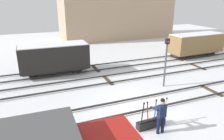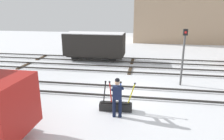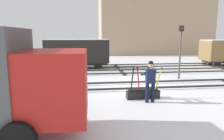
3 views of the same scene
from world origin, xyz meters
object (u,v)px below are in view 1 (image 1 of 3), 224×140
(rail_worker, at_px, (161,113))
(freight_car_far_end, at_px, (196,43))
(signal_post, at_px, (166,58))
(switch_lever_frame, at_px, (151,122))
(freight_car_back_track, at_px, (54,57))

(rail_worker, bearing_deg, freight_car_far_end, 38.93)
(rail_worker, distance_m, signal_post, 5.74)
(switch_lever_frame, height_order, rail_worker, rail_worker)
(switch_lever_frame, relative_size, freight_car_far_end, 0.28)
(switch_lever_frame, distance_m, freight_car_far_end, 14.89)
(switch_lever_frame, xyz_separation_m, freight_car_far_end, (11.43, 9.49, 1.14))
(freight_car_back_track, bearing_deg, rail_worker, -70.03)
(signal_post, distance_m, freight_car_far_end, 9.68)
(signal_post, bearing_deg, freight_car_far_end, 35.03)
(rail_worker, bearing_deg, freight_car_back_track, 106.05)
(freight_car_back_track, bearing_deg, freight_car_far_end, 1.17)
(switch_lever_frame, bearing_deg, signal_post, 45.51)
(switch_lever_frame, distance_m, signal_post, 5.62)
(switch_lever_frame, height_order, freight_car_back_track, freight_car_back_track)
(rail_worker, height_order, freight_car_back_track, freight_car_back_track)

